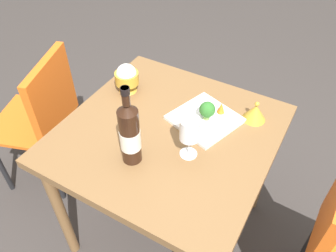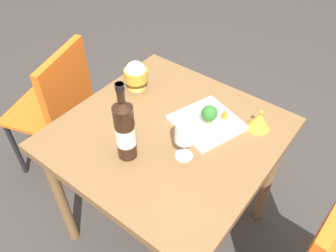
{
  "view_description": "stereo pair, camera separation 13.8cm",
  "coord_description": "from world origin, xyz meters",
  "views": [
    {
      "loc": [
        -0.87,
        -0.5,
        1.73
      ],
      "look_at": [
        0.0,
        0.0,
        0.78
      ],
      "focal_mm": 36.15,
      "sensor_mm": 36.0,
      "label": 1
    },
    {
      "loc": [
        -0.79,
        -0.61,
        1.73
      ],
      "look_at": [
        0.0,
        0.0,
        0.78
      ],
      "focal_mm": 36.15,
      "sensor_mm": 36.0,
      "label": 2
    }
  ],
  "objects": [
    {
      "name": "rice_bowl_lid",
      "position": [
        0.25,
        -0.28,
        0.79
      ],
      "size": [
        0.1,
        0.1,
        0.09
      ],
      "color": "gold",
      "rests_on": "dining_table"
    },
    {
      "name": "broccoli_floret",
      "position": [
        0.13,
        -0.11,
        0.81
      ],
      "size": [
        0.07,
        0.07,
        0.09
      ],
      "color": "#729E4C",
      "rests_on": "serving_plate"
    },
    {
      "name": "carrot_garnish_right",
      "position": [
        0.2,
        -0.15,
        0.79
      ],
      "size": [
        0.03,
        0.03,
        0.05
      ],
      "color": "orange",
      "rests_on": "serving_plate"
    },
    {
      "name": "wine_bottle",
      "position": [
        -0.2,
        0.05,
        0.88
      ],
      "size": [
        0.08,
        0.08,
        0.34
      ],
      "color": "black",
      "rests_on": "dining_table"
    },
    {
      "name": "rice_bowl",
      "position": [
        0.15,
        0.3,
        0.82
      ],
      "size": [
        0.11,
        0.11,
        0.14
      ],
      "color": "gold",
      "rests_on": "dining_table"
    },
    {
      "name": "carrot_garnish_left",
      "position": [
        0.07,
        -0.06,
        0.8
      ],
      "size": [
        0.03,
        0.03,
        0.07
      ],
      "color": "orange",
      "rests_on": "serving_plate"
    },
    {
      "name": "ground_plane",
      "position": [
        0.0,
        0.0,
        0.0
      ],
      "size": [
        8.0,
        8.0,
        0.0
      ],
      "primitive_type": "plane",
      "color": "#383330"
    },
    {
      "name": "wine_glass",
      "position": [
        -0.07,
        -0.13,
        0.88
      ],
      "size": [
        0.08,
        0.08,
        0.18
      ],
      "color": "white",
      "rests_on": "dining_table"
    },
    {
      "name": "serving_plate",
      "position": [
        0.14,
        -0.1,
        0.76
      ],
      "size": [
        0.32,
        0.32,
        0.02
      ],
      "rotation": [
        0.0,
        0.0,
        -0.32
      ],
      "color": "white",
      "rests_on": "dining_table"
    },
    {
      "name": "chair_near_window",
      "position": [
        -0.01,
        0.76,
        0.53
      ],
      "size": [
        0.51,
        0.51,
        0.85
      ],
      "rotation": [
        0.0,
        0.0,
        0.33
      ],
      "color": "orange",
      "rests_on": "ground_plane"
    },
    {
      "name": "dining_table",
      "position": [
        0.0,
        0.0,
        0.65
      ],
      "size": [
        0.86,
        0.86,
        0.75
      ],
      "color": "brown",
      "rests_on": "ground_plane"
    }
  ]
}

